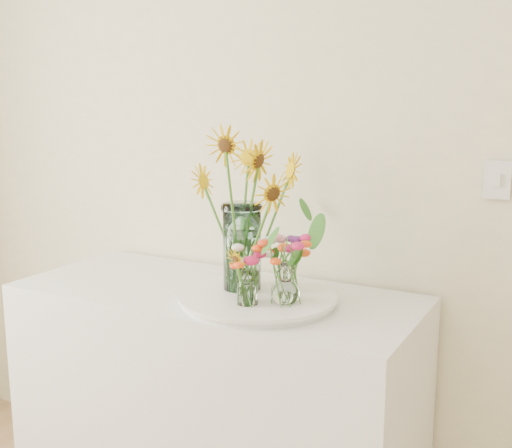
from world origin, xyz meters
name	(u,v)px	position (x,y,z in m)	size (l,w,h in m)	color
counter	(216,412)	(-0.28, 1.93, 0.45)	(1.40, 0.60, 0.90)	white
tray	(258,299)	(-0.09, 1.88, 0.91)	(0.49, 0.49, 0.03)	white
mason_jar	(242,247)	(-0.17, 1.91, 1.07)	(0.12, 0.12, 0.29)	#B4E4E7
sunflower_bouquet	(242,208)	(-0.17, 1.91, 1.20)	(0.69, 0.69, 0.55)	#DAAB04
small_vase_a	(247,288)	(-0.07, 1.78, 0.98)	(0.06, 0.06, 0.11)	white
wildflower_posy_a	(247,274)	(-0.07, 1.78, 1.03)	(0.17, 0.17, 0.20)	#FF5016
small_vase_b	(285,284)	(0.03, 1.85, 0.99)	(0.09, 0.09, 0.13)	white
wildflower_posy_b	(286,270)	(0.03, 1.85, 1.04)	(0.20, 0.20, 0.22)	#FF5016
small_vase_c	(287,278)	(-0.02, 1.95, 0.98)	(0.06, 0.06, 0.10)	white
wildflower_posy_c	(287,264)	(-0.02, 1.95, 1.02)	(0.18, 0.18, 0.19)	#FF5016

